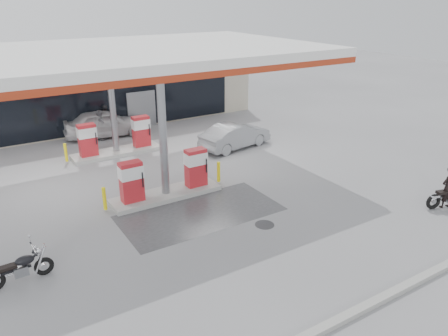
# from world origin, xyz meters

# --- Properties ---
(ground) EXTENTS (90.00, 90.00, 0.00)m
(ground) POSITION_xyz_m (0.00, 0.00, 0.00)
(ground) COLOR gray
(ground) RESTS_ON ground
(wet_patch) EXTENTS (6.00, 3.00, 0.00)m
(wet_patch) POSITION_xyz_m (0.50, 0.00, 0.00)
(wet_patch) COLOR #4C4C4F
(wet_patch) RESTS_ON ground
(drain_cover) EXTENTS (0.70, 0.70, 0.01)m
(drain_cover) POSITION_xyz_m (2.00, -2.00, 0.00)
(drain_cover) COLOR #38383A
(drain_cover) RESTS_ON ground
(kerb) EXTENTS (28.00, 0.25, 0.15)m
(kerb) POSITION_xyz_m (0.00, -7.00, 0.07)
(kerb) COLOR gray
(kerb) RESTS_ON ground
(store_building) EXTENTS (22.00, 8.22, 4.00)m
(store_building) POSITION_xyz_m (0.01, 15.94, 2.01)
(store_building) COLOR #BCB19D
(store_building) RESTS_ON ground
(canopy) EXTENTS (16.00, 10.02, 5.51)m
(canopy) POSITION_xyz_m (0.00, 5.00, 5.27)
(canopy) COLOR silver
(canopy) RESTS_ON ground
(pump_island_near) EXTENTS (5.14, 1.30, 1.78)m
(pump_island_near) POSITION_xyz_m (0.00, 2.00, 0.71)
(pump_island_near) COLOR #9E9E99
(pump_island_near) RESTS_ON ground
(pump_island_far) EXTENTS (5.14, 1.30, 1.78)m
(pump_island_far) POSITION_xyz_m (0.00, 8.00, 0.71)
(pump_island_far) COLOR #9E9E99
(pump_island_far) RESTS_ON ground
(biker_main) EXTENTS (0.65, 0.49, 1.62)m
(biker_main) POSITION_xyz_m (8.74, -4.55, 0.81)
(biker_main) COLOR black
(biker_main) RESTS_ON ground
(parked_motorcycle) EXTENTS (1.88, 0.72, 0.96)m
(parked_motorcycle) POSITION_xyz_m (-5.88, -0.99, 0.43)
(parked_motorcycle) COLOR black
(parked_motorcycle) RESTS_ON ground
(sedan_white) EXTENTS (4.76, 2.39, 1.56)m
(sedan_white) POSITION_xyz_m (0.46, 11.20, 0.78)
(sedan_white) COLOR silver
(sedan_white) RESTS_ON ground
(attendant) EXTENTS (0.75, 0.90, 1.68)m
(attendant) POSITION_xyz_m (0.10, 10.80, 0.84)
(attendant) COLOR slate
(attendant) RESTS_ON ground
(hatchback_silver) EXTENTS (4.25, 2.12, 1.34)m
(hatchback_silver) POSITION_xyz_m (5.71, 5.60, 0.67)
(hatchback_silver) COLOR gray
(hatchback_silver) RESTS_ON ground
(parked_car_right) EXTENTS (4.72, 3.03, 1.21)m
(parked_car_right) POSITION_xyz_m (4.96, 14.00, 0.60)
(parked_car_right) COLOR #16244C
(parked_car_right) RESTS_ON ground
(biker_walking) EXTENTS (0.98, 0.50, 1.61)m
(biker_walking) POSITION_xyz_m (0.71, 11.80, 0.81)
(biker_walking) COLOR black
(biker_walking) RESTS_ON ground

